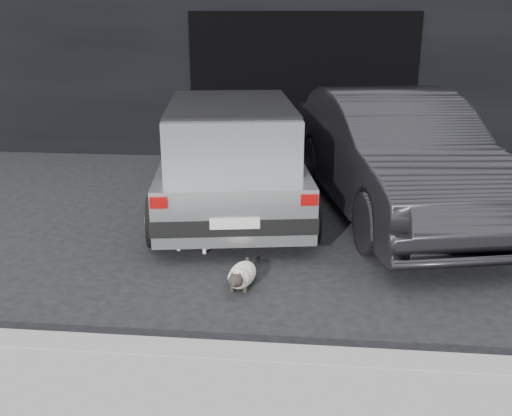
# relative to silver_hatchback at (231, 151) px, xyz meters

# --- Properties ---
(ground) EXTENTS (80.00, 80.00, 0.00)m
(ground) POSITION_rel_silver_hatchback_xyz_m (-0.13, -1.09, -0.81)
(ground) COLOR black
(ground) RESTS_ON ground
(building_facade) EXTENTS (34.00, 4.00, 5.00)m
(building_facade) POSITION_rel_silver_hatchback_xyz_m (0.87, 4.91, 1.69)
(building_facade) COLOR black
(building_facade) RESTS_ON ground
(garage_opening) EXTENTS (4.00, 0.10, 2.60)m
(garage_opening) POSITION_rel_silver_hatchback_xyz_m (0.87, 2.90, 0.49)
(garage_opening) COLOR black
(garage_opening) RESTS_ON ground
(curb) EXTENTS (18.00, 0.25, 0.12)m
(curb) POSITION_rel_silver_hatchback_xyz_m (0.87, -3.69, -0.75)
(curb) COLOR gray
(curb) RESTS_ON ground
(silver_hatchback) EXTENTS (2.47, 4.24, 1.48)m
(silver_hatchback) POSITION_rel_silver_hatchback_xyz_m (0.00, 0.00, 0.00)
(silver_hatchback) COLOR #A7A9AC
(silver_hatchback) RESTS_ON ground
(second_car) EXTENTS (2.69, 5.08, 1.59)m
(second_car) POSITION_rel_silver_hatchback_xyz_m (2.17, 0.08, -0.01)
(second_car) COLOR black
(second_car) RESTS_ON ground
(cat_siamese) EXTENTS (0.32, 0.77, 0.26)m
(cat_siamese) POSITION_rel_silver_hatchback_xyz_m (0.43, -2.40, -0.69)
(cat_siamese) COLOR beige
(cat_siamese) RESTS_ON ground
(cat_white) EXTENTS (0.79, 0.37, 0.37)m
(cat_white) POSITION_rel_silver_hatchback_xyz_m (-0.19, -1.52, -0.62)
(cat_white) COLOR silver
(cat_white) RESTS_ON ground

